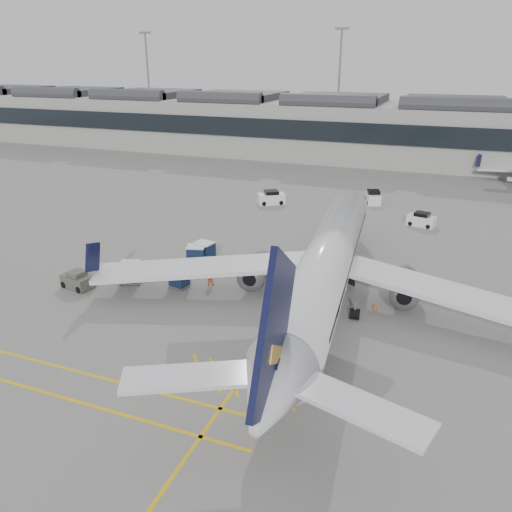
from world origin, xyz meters
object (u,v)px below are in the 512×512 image
(belt_loader, at_px, (326,281))
(pushback_tug, at_px, (78,280))
(ramp_agent_a, at_px, (281,279))
(airliner_main, at_px, (326,266))
(ramp_agent_b, at_px, (210,277))
(baggage_cart_a, at_px, (204,251))

(belt_loader, height_order, pushback_tug, belt_loader)
(belt_loader, xyz_separation_m, ramp_agent_a, (-3.76, -1.70, 0.28))
(airliner_main, distance_m, belt_loader, 4.55)
(ramp_agent_b, bearing_deg, belt_loader, -176.26)
(ramp_agent_a, relative_size, ramp_agent_b, 0.98)
(baggage_cart_a, bearing_deg, belt_loader, 5.24)
(airliner_main, xyz_separation_m, ramp_agent_a, (-4.42, 1.78, -2.58))
(airliner_main, height_order, ramp_agent_b, airliner_main)
(baggage_cart_a, bearing_deg, airliner_main, -8.49)
(ramp_agent_b, bearing_deg, airliner_main, 164.35)
(baggage_cart_a, distance_m, ramp_agent_a, 9.55)
(airliner_main, bearing_deg, belt_loader, 95.51)
(ramp_agent_b, distance_m, pushback_tug, 11.73)
(baggage_cart_a, height_order, ramp_agent_b, baggage_cart_a)
(belt_loader, relative_size, ramp_agent_a, 2.75)
(ramp_agent_a, bearing_deg, airliner_main, -42.76)
(pushback_tug, bearing_deg, belt_loader, 33.16)
(airliner_main, xyz_separation_m, baggage_cart_a, (-13.49, 4.74, -2.26))
(belt_loader, relative_size, ramp_agent_b, 2.71)
(belt_loader, xyz_separation_m, ramp_agent_b, (-9.85, -3.59, 0.30))
(airliner_main, distance_m, ramp_agent_b, 10.82)
(belt_loader, xyz_separation_m, pushback_tug, (-20.58, -8.33, 0.19))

